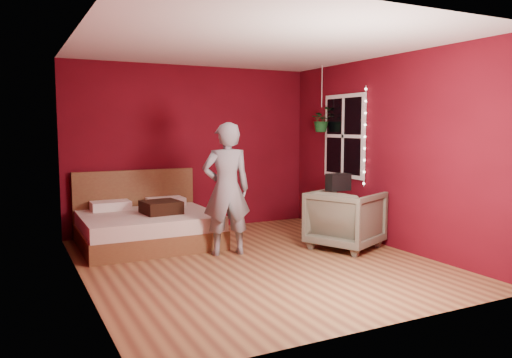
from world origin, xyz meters
name	(u,v)px	position (x,y,z in m)	size (l,w,h in m)	color
floor	(256,262)	(0.00, 0.00, 0.00)	(4.50, 4.50, 0.00)	#986B3D
room_walls	(256,124)	(0.00, 0.00, 1.68)	(4.04, 4.54, 2.62)	#5F0A16
window	(344,136)	(1.97, 0.90, 1.50)	(0.05, 0.97, 1.27)	white
fairy_lights	(365,137)	(1.94, 0.37, 1.50)	(0.04, 0.04, 1.45)	silver
bed	(147,226)	(-0.95, 1.52, 0.26)	(1.81, 1.54, 0.99)	brown
person	(226,189)	(-0.17, 0.50, 0.85)	(0.62, 0.41, 1.70)	gray
armchair	(345,219)	(1.40, 0.08, 0.40)	(0.85, 0.87, 0.79)	#575644
handbag	(338,182)	(1.29, 0.10, 0.91)	(0.32, 0.16, 0.23)	black
throw_pillow	(161,207)	(-0.79, 1.35, 0.54)	(0.48, 0.48, 0.17)	black
hanging_plant	(321,120)	(1.83, 1.31, 1.75)	(0.37, 0.33, 1.04)	silver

